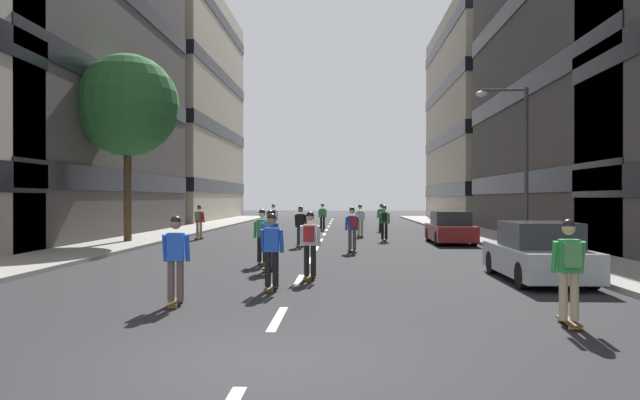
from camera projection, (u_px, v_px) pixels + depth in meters
ground_plane at (322, 239)px, 31.80m from camera, size 144.54×144.54×0.00m
sidewalk_left at (170, 234)px, 35.16m from camera, size 3.12×66.25×0.14m
sidewalk_right at (480, 234)px, 34.45m from camera, size 3.12×66.25×0.14m
lane_markings at (323, 237)px, 33.20m from camera, size 0.16×57.20×0.01m
building_left_far at (140, 109)px, 58.71m from camera, size 16.46×23.25×21.31m
building_right_far at (529, 119)px, 57.23m from camera, size 16.46×22.55×19.11m
parked_car_near at (538, 254)px, 15.56m from camera, size 1.82×4.40×1.52m
parked_car_mid at (450, 229)px, 28.41m from camera, size 1.82×4.40×1.52m
street_tree_near at (128, 106)px, 28.21m from camera, size 4.74×4.74×8.69m
streetlamp_right at (517, 149)px, 24.72m from camera, size 2.13×0.30×6.50m
skater_0 at (272, 248)px, 13.96m from camera, size 0.54×0.91×1.78m
skater_1 at (384, 221)px, 29.84m from camera, size 0.54×0.91×1.78m
skater_2 at (360, 219)px, 33.24m from camera, size 0.57×0.92×1.78m
skater_3 at (176, 256)px, 12.00m from camera, size 0.55×0.91×1.78m
skater_4 at (262, 233)px, 19.25m from camera, size 0.57×0.92×1.78m
skater_5 at (381, 216)px, 38.49m from camera, size 0.57×0.92×1.78m
skater_6 at (323, 215)px, 39.66m from camera, size 0.54×0.91×1.78m
skater_7 at (352, 227)px, 23.74m from camera, size 0.57×0.92×1.78m
skater_8 at (273, 217)px, 35.53m from camera, size 0.54×0.91×1.78m
skater_9 at (301, 224)px, 26.37m from camera, size 0.56×0.92×1.78m
skater_10 at (310, 241)px, 15.85m from camera, size 0.55×0.92×1.78m
skater_11 at (199, 220)px, 31.14m from camera, size 0.56×0.92×1.78m
skater_12 at (569, 265)px, 10.08m from camera, size 0.55×0.91×1.78m
skater_13 at (270, 236)px, 17.69m from camera, size 0.57×0.92×1.78m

